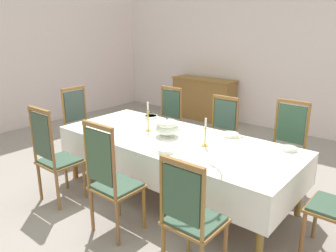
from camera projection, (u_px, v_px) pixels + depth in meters
The scene contains 22 objects.
ground at pixel (177, 194), 4.15m from camera, with size 8.23×6.72×0.04m, color gray.
back_wall at pixel (290, 46), 6.17m from camera, with size 8.23×0.08×3.30m, color silver.
left_wall at pixel (4, 46), 6.20m from camera, with size 0.08×6.72×3.30m, color silver.
dining_table at pixel (175, 144), 3.92m from camera, with size 2.89×1.20×0.73m.
tablecloth at pixel (175, 145), 3.92m from camera, with size 2.91×1.22×0.37m.
chair_south_a at pixel (54, 155), 3.79m from camera, with size 0.44×0.42×1.16m.
chair_north_a at pixel (166, 120), 5.27m from camera, with size 0.44×0.42×1.08m.
chair_south_b at pixel (111, 179), 3.18m from camera, with size 0.44×0.42×1.18m.
chair_north_b at pixel (220, 133), 4.67m from camera, with size 0.44×0.42×1.06m.
chair_south_c at pixel (191, 216), 2.62m from camera, with size 0.44×0.42×1.07m.
chair_north_c at pixel (286, 146), 4.10m from camera, with size 0.44×0.42×1.14m.
chair_head_west at pixel (80, 123), 5.07m from camera, with size 0.42×0.44×1.12m.
soup_tureen at pixel (167, 127), 3.93m from camera, with size 0.29×0.29×0.23m.
candlestick_west at pixel (148, 119), 4.11m from camera, with size 0.07×0.07×0.38m.
candlestick_east at pixel (205, 135), 3.60m from camera, with size 0.07×0.07×0.32m.
bowl_near_left at pixel (151, 116), 4.74m from camera, with size 0.20×0.20×0.04m.
bowl_near_right at pixel (230, 134), 3.96m from camera, with size 0.20×0.20×0.04m.
bowl_far_left at pixel (289, 148), 3.51m from camera, with size 0.17×0.17×0.04m.
bowl_far_right at pixel (165, 151), 3.44m from camera, with size 0.17×0.17×0.04m.
spoon_primary at pixel (145, 116), 4.85m from camera, with size 0.07×0.17×0.01m.
spoon_secondary at pixel (241, 137), 3.90m from camera, with size 0.03×0.18×0.01m.
sideboard at pixel (204, 99), 7.30m from camera, with size 1.44×0.48×0.90m.
Camera 1 is at (2.29, -2.94, 2.01)m, focal length 35.32 mm.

